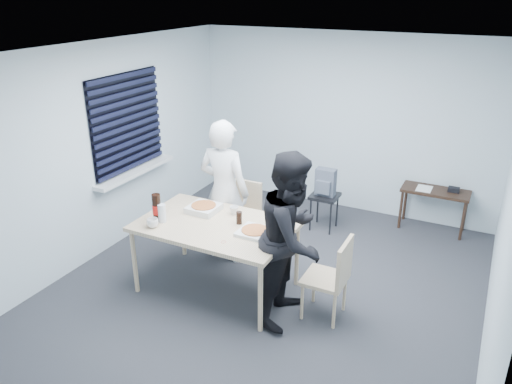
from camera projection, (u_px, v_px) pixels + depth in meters
The scene contains 19 objects.
room at pixel (130, 131), 6.40m from camera, with size 5.00×5.00×5.00m.
dining_table at pixel (216, 229), 5.38m from camera, with size 1.66×1.05×0.81m.
chair_far at pixel (243, 211), 6.36m from camera, with size 0.42×0.42×0.89m.
chair_right at pixel (333, 274), 4.97m from camera, with size 0.42×0.42×0.89m.
person_white at pixel (224, 192), 5.98m from camera, with size 0.65×0.42×1.77m, color white.
person_black at pixel (292, 238), 4.88m from camera, with size 0.86×0.47×1.77m, color black.
side_table at pixel (435, 195), 6.81m from camera, with size 0.89×0.40×0.59m.
stool at pixel (324, 202), 6.88m from camera, with size 0.37×0.37×0.51m.
backpack at pixel (325, 183), 6.76m from camera, with size 0.27×0.20×0.38m.
pizza_box_a at pixel (204, 208), 5.63m from camera, with size 0.33×0.33×0.08m.
pizza_box_b at pixel (255, 231), 5.14m from camera, with size 0.33×0.33×0.05m.
mug_a at pixel (153, 223), 5.26m from camera, with size 0.12×0.12×0.10m, color white.
mug_b at pixel (234, 210), 5.56m from camera, with size 0.10×0.10×0.09m, color white.
cola_glass at pixel (239, 218), 5.33m from camera, with size 0.06×0.06×0.14m, color black.
soda_bottle at pixel (157, 208), 5.37m from camera, with size 0.10×0.10×0.31m.
plastic_cups at pixel (162, 213), 5.36m from camera, with size 0.09×0.09×0.20m, color silver.
rubber_band at pixel (223, 242), 4.97m from camera, with size 0.05×0.05×0.00m, color red.
papers at pixel (424, 189), 6.82m from camera, with size 0.20×0.27×0.00m, color white.
black_box at pixel (454, 190), 6.71m from camera, with size 0.14×0.10×0.06m, color black.
Camera 1 is at (2.04, -4.42, 3.19)m, focal length 35.00 mm.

